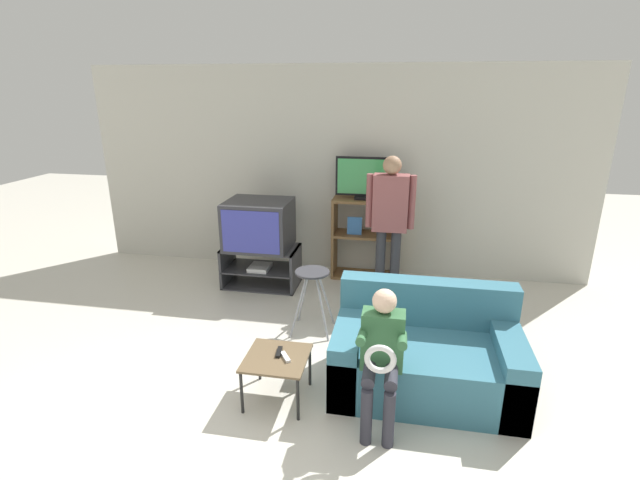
{
  "coord_description": "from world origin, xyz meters",
  "views": [
    {
      "loc": [
        0.9,
        -2.38,
        2.34
      ],
      "look_at": [
        0.12,
        1.86,
        0.9
      ],
      "focal_mm": 26.0,
      "sensor_mm": 36.0,
      "label": 1
    }
  ],
  "objects_px": {
    "media_shelf": "(366,238)",
    "person_standing_adult": "(390,215)",
    "tv_stand": "(261,267)",
    "person_seated_child": "(382,350)",
    "snack_table": "(277,361)",
    "couch": "(425,356)",
    "television_main": "(259,224)",
    "folding_stool": "(312,283)",
    "television_flat": "(366,179)",
    "remote_control_black": "(279,352)",
    "remote_control_white": "(285,357)"
  },
  "relations": [
    {
      "from": "television_main",
      "to": "remote_control_white",
      "type": "distance_m",
      "value": 2.3
    },
    {
      "from": "tv_stand",
      "to": "remote_control_white",
      "type": "bearing_deg",
      "value": -67.86
    },
    {
      "from": "television_main",
      "to": "person_seated_child",
      "type": "bearing_deg",
      "value": -54.43
    },
    {
      "from": "tv_stand",
      "to": "person_standing_adult",
      "type": "height_order",
      "value": "person_standing_adult"
    },
    {
      "from": "television_flat",
      "to": "remote_control_black",
      "type": "distance_m",
      "value": 2.72
    },
    {
      "from": "remote_control_black",
      "to": "couch",
      "type": "xyz_separation_m",
      "value": [
        1.13,
        0.33,
        -0.11
      ]
    },
    {
      "from": "television_main",
      "to": "snack_table",
      "type": "height_order",
      "value": "television_main"
    },
    {
      "from": "person_seated_child",
      "to": "tv_stand",
      "type": "bearing_deg",
      "value": 125.44
    },
    {
      "from": "television_flat",
      "to": "couch",
      "type": "height_order",
      "value": "television_flat"
    },
    {
      "from": "snack_table",
      "to": "person_standing_adult",
      "type": "relative_size",
      "value": 0.29
    },
    {
      "from": "folding_stool",
      "to": "remote_control_black",
      "type": "bearing_deg",
      "value": -92.87
    },
    {
      "from": "snack_table",
      "to": "tv_stand",
      "type": "bearing_deg",
      "value": 110.47
    },
    {
      "from": "media_shelf",
      "to": "television_flat",
      "type": "bearing_deg",
      "value": 179.62
    },
    {
      "from": "television_main",
      "to": "snack_table",
      "type": "bearing_deg",
      "value": -69.33
    },
    {
      "from": "tv_stand",
      "to": "television_main",
      "type": "relative_size",
      "value": 1.2
    },
    {
      "from": "media_shelf",
      "to": "remote_control_black",
      "type": "bearing_deg",
      "value": -99.98
    },
    {
      "from": "remote_control_black",
      "to": "folding_stool",
      "type": "bearing_deg",
      "value": 80.65
    },
    {
      "from": "snack_table",
      "to": "remote_control_white",
      "type": "distance_m",
      "value": 0.09
    },
    {
      "from": "snack_table",
      "to": "television_flat",
      "type": "bearing_deg",
      "value": 80.62
    },
    {
      "from": "tv_stand",
      "to": "couch",
      "type": "xyz_separation_m",
      "value": [
        1.91,
        -1.71,
        0.04
      ]
    },
    {
      "from": "television_flat",
      "to": "couch",
      "type": "xyz_separation_m",
      "value": [
        0.7,
        -2.21,
        -0.99
      ]
    },
    {
      "from": "couch",
      "to": "person_seated_child",
      "type": "height_order",
      "value": "person_seated_child"
    },
    {
      "from": "television_main",
      "to": "person_standing_adult",
      "type": "distance_m",
      "value": 1.56
    },
    {
      "from": "snack_table",
      "to": "person_standing_adult",
      "type": "xyz_separation_m",
      "value": [
        0.75,
        1.99,
        0.67
      ]
    },
    {
      "from": "snack_table",
      "to": "remote_control_white",
      "type": "bearing_deg",
      "value": -3.32
    },
    {
      "from": "media_shelf",
      "to": "person_standing_adult",
      "type": "height_order",
      "value": "person_standing_adult"
    },
    {
      "from": "media_shelf",
      "to": "tv_stand",
      "type": "bearing_deg",
      "value": -157.82
    },
    {
      "from": "snack_table",
      "to": "couch",
      "type": "bearing_deg",
      "value": 18.52
    },
    {
      "from": "snack_table",
      "to": "remote_control_black",
      "type": "relative_size",
      "value": 3.31
    },
    {
      "from": "television_main",
      "to": "person_standing_adult",
      "type": "relative_size",
      "value": 0.46
    },
    {
      "from": "tv_stand",
      "to": "television_flat",
      "type": "relative_size",
      "value": 1.21
    },
    {
      "from": "television_flat",
      "to": "snack_table",
      "type": "distance_m",
      "value": 2.78
    },
    {
      "from": "television_flat",
      "to": "person_seated_child",
      "type": "distance_m",
      "value": 2.82
    },
    {
      "from": "television_main",
      "to": "person_standing_adult",
      "type": "bearing_deg",
      "value": -3.82
    },
    {
      "from": "snack_table",
      "to": "couch",
      "type": "relative_size",
      "value": 0.33
    },
    {
      "from": "media_shelf",
      "to": "television_main",
      "type": "bearing_deg",
      "value": -158.11
    },
    {
      "from": "tv_stand",
      "to": "person_seated_child",
      "type": "xyz_separation_m",
      "value": [
        1.58,
        -2.21,
        0.36
      ]
    },
    {
      "from": "remote_control_white",
      "to": "person_standing_adult",
      "type": "relative_size",
      "value": 0.09
    },
    {
      "from": "television_main",
      "to": "remote_control_black",
      "type": "xyz_separation_m",
      "value": [
        0.79,
        -2.04,
        -0.39
      ]
    },
    {
      "from": "person_seated_child",
      "to": "snack_table",
      "type": "bearing_deg",
      "value": 170.82
    },
    {
      "from": "remote_control_white",
      "to": "media_shelf",
      "type": "bearing_deg",
      "value": 48.2
    },
    {
      "from": "tv_stand",
      "to": "television_flat",
      "type": "bearing_deg",
      "value": 22.6
    },
    {
      "from": "television_flat",
      "to": "remote_control_white",
      "type": "xyz_separation_m",
      "value": [
        -0.36,
        -2.59,
        -0.89
      ]
    },
    {
      "from": "remote_control_black",
      "to": "person_seated_child",
      "type": "distance_m",
      "value": 0.84
    },
    {
      "from": "person_seated_child",
      "to": "remote_control_black",
      "type": "bearing_deg",
      "value": 167.11
    },
    {
      "from": "television_main",
      "to": "television_flat",
      "type": "height_order",
      "value": "television_flat"
    },
    {
      "from": "remote_control_black",
      "to": "person_seated_child",
      "type": "bearing_deg",
      "value": -19.37
    },
    {
      "from": "media_shelf",
      "to": "folding_stool",
      "type": "distance_m",
      "value": 1.54
    },
    {
      "from": "remote_control_white",
      "to": "television_main",
      "type": "bearing_deg",
      "value": 78.88
    },
    {
      "from": "tv_stand",
      "to": "person_seated_child",
      "type": "bearing_deg",
      "value": -54.56
    }
  ]
}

